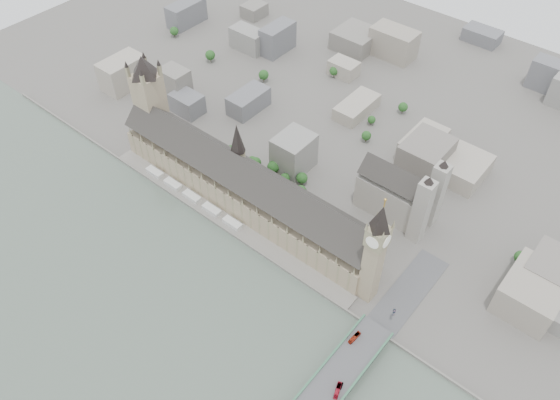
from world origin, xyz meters
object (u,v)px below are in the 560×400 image
Objects in this scene: red_bus_north at (354,337)px; car_approach at (394,312)px; red_bus_south at (338,390)px; car_silver at (341,386)px; westminster_abbey at (399,194)px; elizabeth_tower at (376,247)px; palace_of_westminster at (244,186)px; victoria_tower at (150,98)px.

red_bus_north reaches higher than car_approach.
red_bus_north is 37.67m from car_approach.
red_bus_north is at bearing 89.39° from red_bus_south.
red_bus_south is 2.42× the size of car_silver.
elizabeth_tower is at bearing -72.71° from westminster_abbey.
red_bus_south is (13.33, -39.25, 0.06)m from red_bus_north.
elizabeth_tower reaches higher than car_approach.
westminster_abbey is at bearing 107.29° from elizabeth_tower.
palace_of_westminster reaches higher than red_bus_south.
red_bus_north is at bearing 92.61° from car_silver.
red_bus_south is (290.37, -100.59, -43.29)m from victoria_tower.
westminster_abbey is 5.90× the size of red_bus_north.
red_bus_south is 4.49m from car_silver.
victoria_tower is 20.24× the size of car_silver.
elizabeth_tower is 8.99× the size of red_bus_south.
elizabeth_tower is 55.01m from car_approach.
red_bus_south is at bearing -71.29° from westminster_abbey.
elizabeth_tower reaches higher than palace_of_westminster.
car_approach is (27.52, -7.17, -47.08)m from elizabeth_tower.
palace_of_westminster is 53.64× the size of car_silver.
car_approach is (-2.85, 75.42, -0.91)m from red_bus_south.
red_bus_north is 0.96× the size of red_bus_south.
westminster_abbey is 5.69× the size of red_bus_south.
elizabeth_tower reaches higher than car_silver.
palace_of_westminster is 167.01m from car_approach.
palace_of_westminster is at bearing 175.15° from elizabeth_tower.
westminster_abbey reaches higher than red_bus_south.
westminster_abbey is (232.92, 69.00, -30.12)m from victoria_tower.
victoria_tower is 244.79m from westminster_abbey.
elizabeth_tower is 96.08m from car_silver.
car_approach is (165.52, -18.87, -11.70)m from palace_of_westminster.
car_approach is at bearing -59.90° from westminster_abbey.
palace_of_westminster is at bearing 131.38° from red_bus_south.
car_silver is (30.11, -78.19, -47.02)m from elizabeth_tower.
elizabeth_tower is at bearing -3.96° from victoria_tower.
car_silver is (13.07, -34.84, -0.79)m from red_bus_north.
westminster_abbey is 179.54m from red_bus_south.
victoria_tower reaches higher than red_bus_north.
westminster_abbey reaches higher than car_silver.
victoria_tower is 308.81m from car_silver.
elizabeth_tower is 20.65× the size of car_approach.
red_bus_north is at bearing -71.30° from westminster_abbey.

